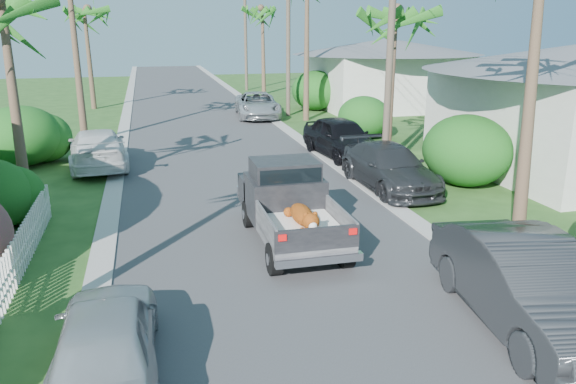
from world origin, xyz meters
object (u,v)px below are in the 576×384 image
object	(u,v)px
palm_r_d	(263,9)
parked_car_rd	(257,105)
parked_car_rn	(527,286)
parked_car_lf	(98,149)
house_right_near	(576,113)
house_right_far	(386,76)
pickup_truck	(287,201)
palm_l_b	(0,0)
utility_pole_c	(288,40)
palm_r_b	(395,12)
parked_car_ln	(106,339)
palm_l_d	(84,9)
parked_car_rm	(389,168)
parked_car_rf	(341,138)
utility_pole_d	(246,36)
utility_pole_b	(390,50)

from	to	relation	value
palm_r_d	parked_car_rd	bearing A→B (deg)	-103.38
parked_car_rn	parked_car_lf	bearing A→B (deg)	126.81
house_right_near	house_right_far	distance (m)	18.00
pickup_truck	parked_car_rn	bearing A→B (deg)	-60.59
palm_l_b	house_right_far	distance (m)	27.06
parked_car_lf	utility_pole_c	distance (m)	15.91
palm_l_b	palm_r_b	distance (m)	13.73
parked_car_ln	palm_l_b	bearing A→B (deg)	-72.75
house_right_far	parked_car_ln	bearing A→B (deg)	-121.20
parked_car_ln	palm_l_d	size ratio (longest dim) A/B	0.52
parked_car_ln	palm_r_b	size ratio (longest dim) A/B	0.56
parked_car_rm	parked_car_rf	distance (m)	5.04
house_right_near	utility_pole_d	distance (m)	31.96
parked_car_rm	parked_car_rf	xyz separation A→B (m)	(0.00, 5.04, 0.10)
parked_car_rn	parked_car_rf	distance (m)	14.45
parked_car_rf	house_right_near	distance (m)	9.18
palm_l_d	pickup_truck	bearing A→B (deg)	-75.33
parked_car_rn	parked_car_lf	distance (m)	17.19
parked_car_rf	utility_pole_b	xyz separation A→B (m)	(0.60, -3.28, 3.77)
parked_car_lf	parked_car_rd	bearing A→B (deg)	-133.52
parked_car_rn	house_right_far	bearing A→B (deg)	78.29
parked_car_rd	palm_l_d	distance (m)	13.14
palm_l_b	palm_r_b	size ratio (longest dim) A/B	1.03
parked_car_rd	parked_car_lf	size ratio (longest dim) A/B	1.02
palm_l_d	house_right_near	size ratio (longest dim) A/B	0.86
parked_car_rf	palm_r_d	xyz separation A→B (m)	(1.50, 23.72, 5.90)
parked_car_lf	palm_l_b	bearing A→B (deg)	63.75
palm_r_d	palm_r_b	bearing A→B (deg)	-89.77
parked_car_rn	utility_pole_c	world-z (taller)	utility_pole_c
parked_car_lf	palm_r_b	distance (m)	12.83
parked_car_rn	palm_l_d	bearing A→B (deg)	114.25
utility_pole_d	parked_car_rd	bearing A→B (deg)	-97.50
parked_car_rn	palm_l_b	xyz separation A→B (m)	(-10.40, 10.10, 5.30)
pickup_truck	utility_pole_d	distance (m)	36.04
parked_car_ln	parked_car_lf	world-z (taller)	parked_car_lf
parked_car_rm	utility_pole_c	bearing A→B (deg)	86.11
palm_r_d	house_right_near	world-z (taller)	palm_r_d
house_right_far	parked_car_rd	bearing A→B (deg)	-166.90
parked_car_ln	utility_pole_c	xyz separation A→B (m)	(9.46, 25.84, 3.91)
parked_car_rn	utility_pole_b	distance (m)	11.89
parked_car_rn	palm_r_d	distance (m)	38.67
pickup_truck	house_right_far	xyz separation A→B (m)	(12.57, 22.49, 1.11)
parked_car_ln	palm_l_d	xyz separation A→B (m)	(-2.64, 31.84, 5.76)
parked_car_rm	parked_car_rf	bearing A→B (deg)	88.16
palm_l_b	house_right_near	xyz separation A→B (m)	(19.80, 0.00, -3.93)
palm_r_d	utility_pole_d	world-z (taller)	utility_pole_d
parked_car_rf	parked_car_rd	distance (m)	11.62
parked_car_rm	parked_car_lf	distance (m)	11.43
parked_car_rf	palm_r_b	size ratio (longest dim) A/B	0.68
parked_car_rd	parked_car_lf	world-z (taller)	parked_car_lf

